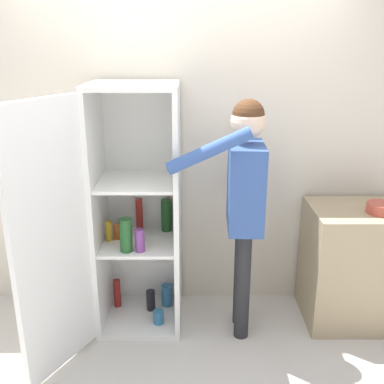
# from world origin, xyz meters

# --- Properties ---
(ground_plane) EXTENTS (12.00, 12.00, 0.00)m
(ground_plane) POSITION_xyz_m (0.00, 0.00, 0.00)
(ground_plane) COLOR beige
(wall_back) EXTENTS (7.00, 0.06, 2.55)m
(wall_back) POSITION_xyz_m (0.00, 0.98, 1.27)
(wall_back) COLOR beige
(wall_back) RESTS_ON ground_plane
(refrigerator) EXTENTS (0.92, 1.11, 1.78)m
(refrigerator) POSITION_xyz_m (-0.37, 0.56, 0.87)
(refrigerator) COLOR white
(refrigerator) RESTS_ON ground_plane
(person) EXTENTS (0.64, 0.54, 1.69)m
(person) POSITION_xyz_m (0.47, 0.49, 1.09)
(person) COLOR #262628
(person) RESTS_ON ground_plane
(counter) EXTENTS (0.69, 0.57, 0.90)m
(counter) POSITION_xyz_m (1.32, 0.64, 0.45)
(counter) COLOR tan
(counter) RESTS_ON ground_plane
(bowl) EXTENTS (0.20, 0.20, 0.07)m
(bowl) POSITION_xyz_m (1.43, 0.56, 0.93)
(bowl) COLOR #B24738
(bowl) RESTS_ON counter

